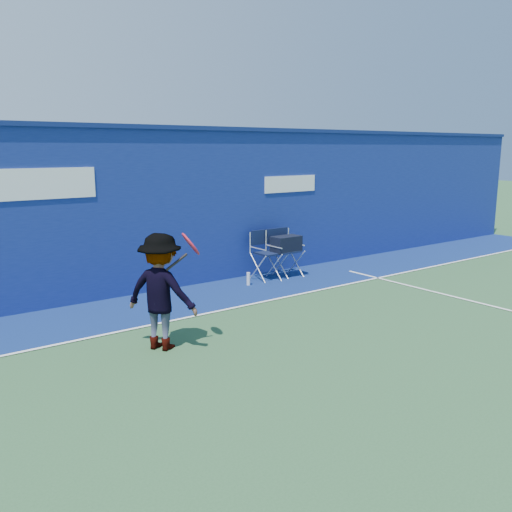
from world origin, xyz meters
TOP-DOWN VIEW (x-y plane):
  - ground at (0.00, 0.00)m, footprint 80.00×80.00m
  - stadium_wall at (-0.00, 5.20)m, footprint 24.00×0.50m
  - out_of_bounds_strip at (0.00, 4.10)m, footprint 24.00×1.80m
  - court_lines at (0.00, 0.60)m, footprint 24.00×12.00m
  - directors_chair_left at (2.67, 4.55)m, footprint 0.60×0.53m
  - directors_chair_right at (3.04, 4.47)m, footprint 0.60×0.54m
  - water_bottle at (1.99, 4.33)m, footprint 0.07×0.07m
  - tennis_player at (-0.92, 2.25)m, footprint 1.09×1.17m

SIDE VIEW (x-z plane):
  - ground at x=0.00m, z-range 0.00..0.00m
  - out_of_bounds_strip at x=0.00m, z-range 0.00..0.01m
  - court_lines at x=0.00m, z-range 0.01..0.01m
  - water_bottle at x=1.99m, z-range 0.00..0.26m
  - directors_chair_left at x=2.67m, z-range -0.19..0.81m
  - directors_chair_right at x=3.04m, z-range -0.08..0.92m
  - tennis_player at x=-0.92m, z-range 0.00..1.58m
  - stadium_wall at x=0.00m, z-range 0.01..3.09m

